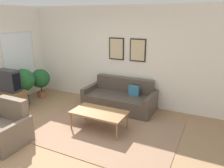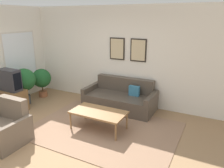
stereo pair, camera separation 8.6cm
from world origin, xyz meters
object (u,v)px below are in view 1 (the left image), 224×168
at_px(coffee_table, 99,113).
at_px(armchair, 5,130).
at_px(tv, 8,81).
at_px(potted_plant_tall, 23,81).
at_px(couch, 120,99).

height_order(coffee_table, armchair, armchair).
xyz_separation_m(coffee_table, tv, (-2.55, -0.16, 0.45)).
xyz_separation_m(coffee_table, potted_plant_tall, (-2.60, 0.34, 0.30)).
distance_m(couch, tv, 2.92).
bearing_deg(coffee_table, armchair, -136.67).
distance_m(couch, potted_plant_tall, 2.73).
bearing_deg(couch, tv, -150.21).
height_order(couch, potted_plant_tall, potted_plant_tall).
bearing_deg(potted_plant_tall, couch, 20.18).
height_order(tv, potted_plant_tall, tv).
bearing_deg(armchair, couch, 41.49).
bearing_deg(tv, couch, 29.79).
bearing_deg(tv, armchair, -44.22).
height_order(coffee_table, tv, tv).
height_order(tv, armchair, tv).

